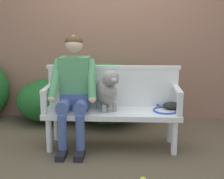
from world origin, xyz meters
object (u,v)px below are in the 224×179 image
object	(u,v)px
garden_bench	(112,115)
tennis_racket	(164,110)
dog_on_bench	(107,90)
baseball_glove	(172,106)
person_seated	(74,88)

from	to	relation	value
garden_bench	tennis_racket	xyz separation A→B (m)	(0.61, 0.02, 0.07)
dog_on_bench	tennis_racket	world-z (taller)	dog_on_bench
dog_on_bench	baseball_glove	world-z (taller)	dog_on_bench
tennis_racket	dog_on_bench	bearing A→B (deg)	-176.79
garden_bench	baseball_glove	world-z (taller)	baseball_glove
tennis_racket	baseball_glove	xyz separation A→B (m)	(0.10, 0.05, 0.04)
person_seated	dog_on_bench	xyz separation A→B (m)	(0.39, -0.00, -0.02)
tennis_racket	baseball_glove	bearing A→B (deg)	28.73
person_seated	tennis_racket	distance (m)	1.09
person_seated	tennis_racket	xyz separation A→B (m)	(1.05, 0.03, -0.26)
person_seated	baseball_glove	distance (m)	1.18
person_seated	baseball_glove	bearing A→B (deg)	4.35
person_seated	tennis_racket	size ratio (longest dim) A/B	2.28
person_seated	garden_bench	bearing A→B (deg)	1.71
person_seated	tennis_racket	world-z (taller)	person_seated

